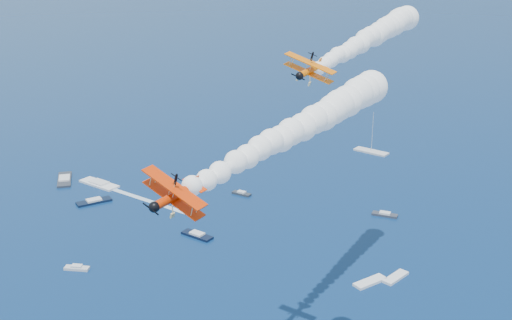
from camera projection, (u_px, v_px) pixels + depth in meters
name	position (u px, v px, depth m)	size (l,w,h in m)	color
biplane_lead	(310.00, 70.00, 113.05)	(8.42, 9.44, 5.69)	#FF6D05
biplane_trail	(176.00, 195.00, 75.60)	(7.86, 8.81, 5.31)	red
smoke_trail_lead	(368.00, 39.00, 132.51)	(43.86, 27.67, 9.32)	white
smoke_trail_trail	(298.00, 129.00, 93.80)	(45.76, 23.99, 9.32)	white
spectator_boats	(93.00, 247.00, 183.41)	(234.77, 182.55, 0.70)	white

